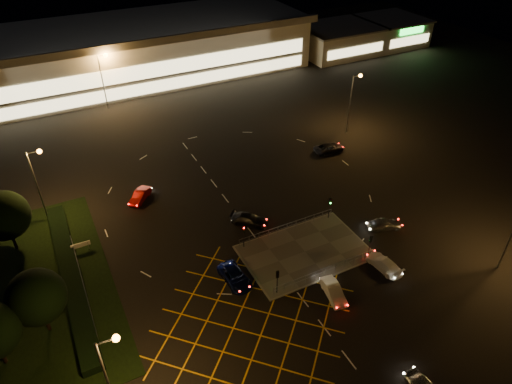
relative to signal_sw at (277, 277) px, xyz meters
name	(u,v)px	position (x,y,z in m)	size (l,w,h in m)	color
ground	(282,247)	(4.00, 5.99, -2.37)	(180.00, 180.00, 0.00)	black
pedestrian_island	(305,252)	(6.00, 3.99, -2.31)	(14.00, 9.00, 0.12)	#4C4944
grass_verge	(23,294)	(-24.00, 11.99, -2.33)	(18.00, 30.00, 0.08)	black
hedge	(71,276)	(-19.00, 11.99, -1.87)	(2.00, 26.00, 1.00)	black
supermarket	(137,50)	(4.00, 67.95, 2.95)	(72.00, 26.50, 10.50)	beige
retail_unit_a	(338,40)	(50.00, 59.97, 0.85)	(18.80, 14.80, 6.35)	beige
retail_unit_b	(391,31)	(66.00, 59.95, 0.85)	(14.80, 14.80, 6.35)	beige
streetlight_sw	(111,370)	(-17.56, -6.01, 4.20)	(1.78, 0.56, 10.03)	slate
streetlight_nw	(38,176)	(-19.56, 23.99, 4.20)	(1.78, 0.56, 10.03)	slate
streetlight_ne	(353,96)	(28.44, 25.99, 4.20)	(1.78, 0.56, 10.03)	slate
streetlight_far_left	(104,74)	(-5.56, 53.99, 4.20)	(1.78, 0.56, 10.03)	slate
streetlight_far_right	(291,39)	(34.44, 55.99, 4.20)	(1.78, 0.56, 10.03)	slate
signal_sw	(277,277)	(0.00, 0.00, 0.00)	(0.28, 0.30, 3.15)	black
signal_se	(370,242)	(12.00, 0.00, 0.00)	(0.28, 0.30, 3.15)	black
signal_nw	(244,232)	(0.00, 7.99, 0.00)	(0.28, 0.30, 3.15)	black
signal_ne	(330,204)	(12.00, 7.99, 0.00)	(0.28, 0.30, 3.15)	black
tree_c	(4,216)	(-24.00, 19.99, 2.59)	(5.76, 5.76, 7.84)	black
tree_e	(37,297)	(-22.00, 5.99, 2.28)	(5.40, 5.40, 7.35)	black
car_queue_white	(333,291)	(5.08, -3.01, -1.68)	(1.45, 4.17, 1.37)	silver
car_left_blue	(235,277)	(-3.19, 3.58, -1.69)	(2.25, 4.88, 1.36)	#0C154B
car_far_dkgrey	(249,220)	(2.51, 11.63, -1.68)	(1.92, 4.72, 1.37)	black
car_right_silver	(384,224)	(17.06, 3.24, -1.65)	(1.70, 4.23, 1.44)	#9E9FA5
car_circ_red	(140,196)	(-8.35, 22.83, -1.68)	(1.45, 4.15, 1.37)	#960B0A
car_east_grey	(329,148)	(21.65, 21.95, -1.69)	(2.26, 4.90, 1.36)	black
car_approach_white	(384,264)	(12.49, -2.21, -1.70)	(1.86, 4.57, 1.33)	silver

